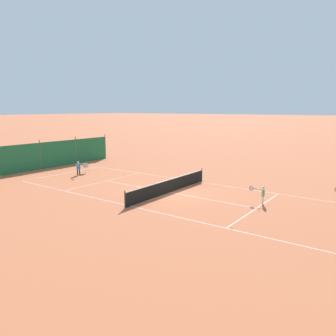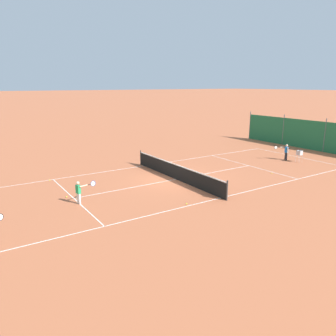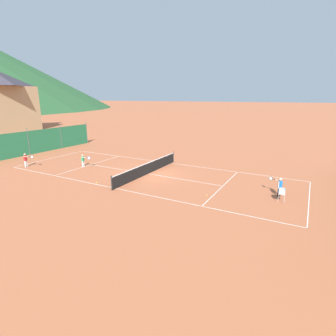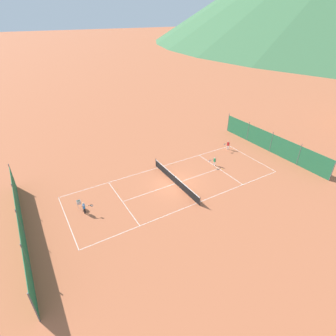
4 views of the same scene
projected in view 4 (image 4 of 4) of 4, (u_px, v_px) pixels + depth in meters
name	position (u px, v px, depth m)	size (l,w,h in m)	color
ground_plane	(175.00, 184.00, 29.62)	(600.00, 600.00, 0.00)	#B7603D
court_line_markings	(175.00, 184.00, 29.62)	(8.25, 23.85, 0.01)	white
tennis_net	(175.00, 180.00, 29.36)	(9.18, 0.08, 1.06)	#2D2D2D
windscreen_fence_far	(271.00, 143.00, 35.78)	(17.28, 0.08, 2.90)	#236B42
windscreen_fence_near	(21.00, 224.00, 22.12)	(17.28, 0.08, 2.90)	#236B42
player_far_baseline	(214.00, 161.00, 32.77)	(0.38, 1.01, 1.15)	white
player_near_baseline	(84.00, 207.00, 24.95)	(0.77, 0.90, 1.23)	black
player_far_service	(228.00, 145.00, 36.59)	(0.41, 1.09, 1.27)	white
tennis_ball_by_net_left	(243.00, 183.00, 29.62)	(0.07, 0.07, 0.07)	#CCE033
tennis_ball_far_corner	(222.00, 169.00, 32.30)	(0.07, 0.07, 0.07)	#CCE033
tennis_ball_by_net_right	(117.00, 189.00, 28.68)	(0.07, 0.07, 0.07)	#CCE033
tennis_ball_alley_left	(172.00, 164.00, 33.36)	(0.07, 0.07, 0.07)	#CCE033
ball_hopper	(79.00, 203.00, 25.62)	(0.36, 0.36, 0.89)	#B7B7BC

